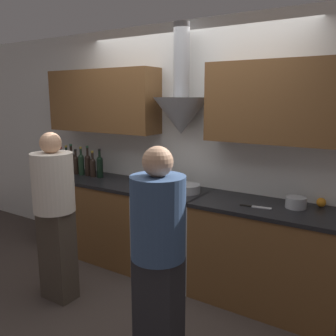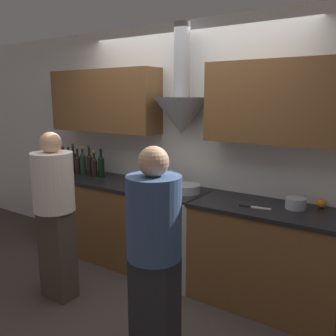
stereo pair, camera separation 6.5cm
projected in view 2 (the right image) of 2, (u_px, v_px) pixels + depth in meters
The scene contains 20 objects.
ground_plane at pixel (154, 289), 3.48m from camera, with size 12.00×12.00×0.00m, color #423833.
wall_back at pixel (185, 133), 3.71m from camera, with size 8.40×0.56×2.60m.
counter_left at pixel (99, 215), 4.25m from camera, with size 1.47×0.62×0.92m.
counter_right at pixel (265, 256), 3.15m from camera, with size 1.30×0.62×0.92m.
stove_range at pixel (173, 233), 3.68m from camera, with size 0.66×0.60×0.92m.
wine_bottle_0 at pixel (63, 161), 4.53m from camera, with size 0.08×0.08×0.31m.
wine_bottle_1 at pixel (69, 161), 4.47m from camera, with size 0.07×0.07×0.34m.
wine_bottle_2 at pixel (74, 161), 4.42m from camera, with size 0.08×0.08×0.36m.
wine_bottle_3 at pixel (78, 164), 4.36m from camera, with size 0.07×0.07×0.31m.
wine_bottle_4 at pixel (83, 163), 4.31m from camera, with size 0.07×0.07×0.34m.
wine_bottle_5 at pixel (90, 164), 4.27m from camera, with size 0.07×0.07×0.36m.
wine_bottle_6 at pixel (94, 166), 4.20m from camera, with size 0.07×0.07×0.31m.
wine_bottle_7 at pixel (101, 165), 4.17m from camera, with size 0.07×0.07×0.34m.
stock_pot at pixel (163, 180), 3.67m from camera, with size 0.21×0.21×0.18m.
mixing_bowl at pixel (187, 189), 3.51m from camera, with size 0.27×0.27×0.08m.
orange_fruit at pixel (321, 203), 3.03m from camera, with size 0.08×0.08×0.08m.
saucepan at pixel (296, 203), 3.00m from camera, with size 0.17×0.17×0.09m.
chefs_knife at pixel (255, 207), 3.03m from camera, with size 0.27×0.07×0.01m.
person_foreground_left at pixel (55, 210), 3.20m from camera, with size 0.36×0.36×1.55m.
person_foreground_right at pixel (154, 257), 2.24m from camera, with size 0.34×0.34×1.56m.
Camera 2 is at (1.88, -2.57, 1.85)m, focal length 38.00 mm.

